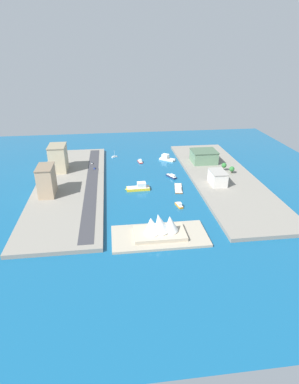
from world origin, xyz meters
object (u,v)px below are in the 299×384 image
at_px(ferry_yellow_fast, 139,187).
at_px(hotel_broad_white, 218,178).
at_px(sailboat_small_white, 115,157).
at_px(ferry_white_commuter, 167,158).
at_px(apartment_midrise_tan, 47,181).
at_px(terminal_long_green, 204,156).
at_px(water_taxi_orange, 179,205).
at_px(barge_flat_brown, 178,188).
at_px(patrol_launch_navy, 171,176).
at_px(tugboat_red, 140,161).
at_px(van_white, 92,163).
at_px(hatchback_blue, 94,168).
at_px(opera_landmark, 160,227).
at_px(traffic_light_waterfront, 99,170).
at_px(office_block_beige, 58,158).

distance_m(ferry_yellow_fast, hotel_broad_white, 82.03).
relative_size(ferry_yellow_fast, sailboat_small_white, 2.68).
bearing_deg(hotel_broad_white, ferry_white_commuter, -67.72).
bearing_deg(apartment_midrise_tan, terminal_long_green, -157.88).
height_order(water_taxi_orange, barge_flat_brown, water_taxi_orange).
relative_size(patrol_launch_navy, sailboat_small_white, 1.64).
bearing_deg(tugboat_red, apartment_midrise_tan, 42.39).
height_order(barge_flat_brown, terminal_long_green, terminal_long_green).
distance_m(ferry_white_commuter, van_white, 95.41).
height_order(ferry_white_commuter, patrol_launch_navy, ferry_white_commuter).
relative_size(tugboat_red, hatchback_blue, 2.86).
xyz_separation_m(ferry_yellow_fast, sailboat_small_white, (22.24, -106.49, -1.78)).
height_order(water_taxi_orange, opera_landmark, opera_landmark).
relative_size(patrol_launch_navy, barge_flat_brown, 0.60).
bearing_deg(traffic_light_waterfront, opera_landmark, 110.50).
bearing_deg(van_white, ferry_white_commuter, -172.97).
height_order(van_white, traffic_light_waterfront, traffic_light_waterfront).
height_order(ferry_white_commuter, ferry_yellow_fast, ferry_yellow_fast).
distance_m(apartment_midrise_tan, van_white, 92.15).
distance_m(sailboat_small_white, terminal_long_green, 117.00).
bearing_deg(sailboat_small_white, traffic_light_waterfront, 73.70).
bearing_deg(water_taxi_orange, apartment_midrise_tan, -15.75).
bearing_deg(sailboat_small_white, office_block_beige, 37.04).
bearing_deg(apartment_midrise_tan, ferry_yellow_fast, -175.52).
bearing_deg(traffic_light_waterfront, apartment_midrise_tan, 45.10).
height_order(ferry_white_commuter, traffic_light_waterfront, traffic_light_waterfront).
height_order(sailboat_small_white, traffic_light_waterfront, traffic_light_waterfront).
distance_m(sailboat_small_white, traffic_light_waterfront, 68.88).
bearing_deg(sailboat_small_white, tugboat_red, 143.37).
relative_size(tugboat_red, barge_flat_brown, 0.49).
xyz_separation_m(tugboat_red, ferry_yellow_fast, (9.49, 82.90, 1.31)).
height_order(ferry_yellow_fast, opera_landmark, opera_landmark).
height_order(tugboat_red, water_taxi_orange, water_taxi_orange).
distance_m(tugboat_red, hatchback_blue, 61.82).
relative_size(water_taxi_orange, opera_landmark, 0.33).
distance_m(office_block_beige, hatchback_blue, 42.18).
xyz_separation_m(sailboat_small_white, hatchback_blue, (24.54, 49.03, 3.41)).
bearing_deg(water_taxi_orange, hotel_broad_white, -142.14).
distance_m(ferry_white_commuter, water_taxi_orange, 129.21).
bearing_deg(apartment_midrise_tan, barge_flat_brown, -178.78).
bearing_deg(barge_flat_brown, apartment_midrise_tan, 1.22).
height_order(apartment_midrise_tan, opera_landmark, apartment_midrise_tan).
bearing_deg(ferry_yellow_fast, hatchback_blue, -50.85).
distance_m(ferry_yellow_fast, van_white, 90.93).
distance_m(apartment_midrise_tan, hatchback_blue, 78.17).
relative_size(ferry_white_commuter, water_taxi_orange, 1.60).
bearing_deg(sailboat_small_white, patrol_launch_navy, 128.25).
bearing_deg(opera_landmark, hotel_broad_white, -130.75).
relative_size(ferry_yellow_fast, water_taxi_orange, 1.96).
xyz_separation_m(tugboat_red, sailboat_small_white, (31.73, -23.59, -0.47)).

